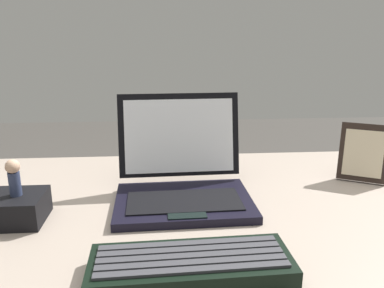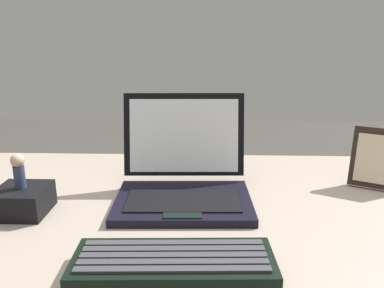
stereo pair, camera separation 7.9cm
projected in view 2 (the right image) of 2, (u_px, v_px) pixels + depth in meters
The scene contains 6 objects.
desk at pixel (206, 246), 0.84m from camera, with size 1.54×0.73×0.72m.
laptop_front at pixel (183, 180), 0.84m from camera, with size 0.29×0.25×0.22m.
external_keyboard at pixel (174, 265), 0.58m from camera, with size 0.31×0.12×0.04m.
photo_frame at pixel (377, 159), 0.90m from camera, with size 0.12×0.09×0.14m.
figurine_stand at pixel (23, 200), 0.78m from camera, with size 0.10×0.10×0.05m, color black.
figurine at pixel (19, 169), 0.76m from camera, with size 0.03×0.03×0.07m.
Camera 2 is at (-0.01, -0.74, 1.07)m, focal length 36.13 mm.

